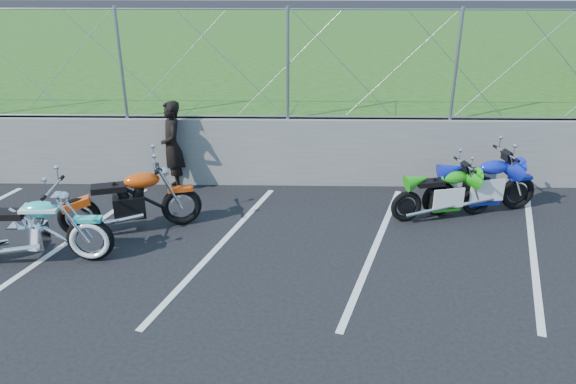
{
  "coord_description": "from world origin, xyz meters",
  "views": [
    {
      "loc": [
        1.2,
        -6.59,
        4.22
      ],
      "look_at": [
        1.05,
        1.3,
        0.78
      ],
      "focal_mm": 35.0,
      "sensor_mm": 36.0,
      "label": 1
    }
  ],
  "objects_px": {
    "sportbike_green": "(444,195)",
    "naked_orange": "(132,203)",
    "cruiser_turquoise": "(32,232)",
    "sportbike_blue": "(482,187)",
    "person_standing": "(172,146)"
  },
  "relations": [
    {
      "from": "sportbike_green",
      "to": "naked_orange",
      "type": "bearing_deg",
      "value": 172.96
    },
    {
      "from": "naked_orange",
      "to": "person_standing",
      "type": "distance_m",
      "value": 1.78
    },
    {
      "from": "sportbike_green",
      "to": "cruiser_turquoise",
      "type": "bearing_deg",
      "value": -179.25
    },
    {
      "from": "cruiser_turquoise",
      "to": "naked_orange",
      "type": "xyz_separation_m",
      "value": [
        1.17,
        1.01,
        0.01
      ]
    },
    {
      "from": "sportbike_blue",
      "to": "person_standing",
      "type": "bearing_deg",
      "value": 159.38
    },
    {
      "from": "sportbike_blue",
      "to": "person_standing",
      "type": "height_order",
      "value": "person_standing"
    },
    {
      "from": "sportbike_green",
      "to": "sportbike_blue",
      "type": "distance_m",
      "value": 0.73
    },
    {
      "from": "cruiser_turquoise",
      "to": "sportbike_blue",
      "type": "distance_m",
      "value": 7.19
    },
    {
      "from": "cruiser_turquoise",
      "to": "person_standing",
      "type": "xyz_separation_m",
      "value": [
        1.48,
        2.72,
        0.38
      ]
    },
    {
      "from": "naked_orange",
      "to": "sportbike_blue",
      "type": "height_order",
      "value": "naked_orange"
    },
    {
      "from": "naked_orange",
      "to": "cruiser_turquoise",
      "type": "bearing_deg",
      "value": -155.38
    },
    {
      "from": "person_standing",
      "to": "sportbike_green",
      "type": "bearing_deg",
      "value": 56.96
    },
    {
      "from": "cruiser_turquoise",
      "to": "sportbike_blue",
      "type": "height_order",
      "value": "cruiser_turquoise"
    },
    {
      "from": "sportbike_blue",
      "to": "person_standing",
      "type": "relative_size",
      "value": 1.2
    },
    {
      "from": "sportbike_green",
      "to": "sportbike_blue",
      "type": "bearing_deg",
      "value": 5.53
    }
  ]
}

